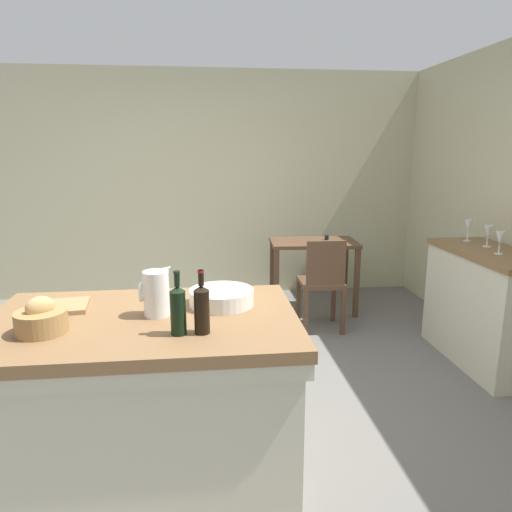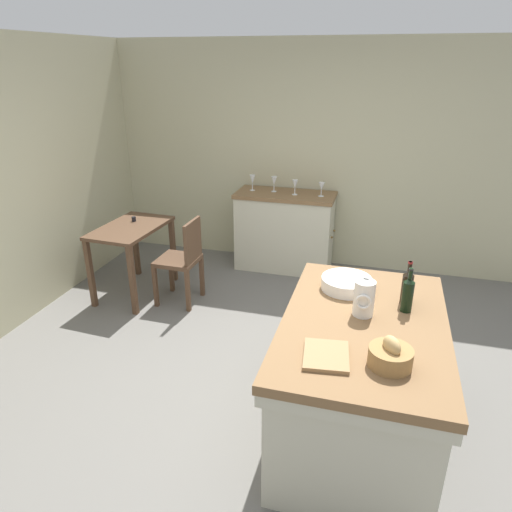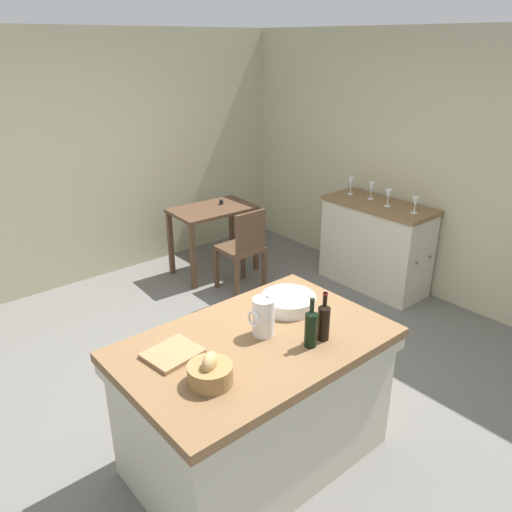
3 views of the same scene
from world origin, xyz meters
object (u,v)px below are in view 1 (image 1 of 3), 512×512
(cutting_board, at_px, (60,307))
(wine_glass_right, at_px, (468,227))
(wooden_chair, at_px, (322,281))
(wash_bowl, at_px, (221,297))
(wine_bottle_amber, at_px, (178,309))
(writing_desk, at_px, (313,253))
(wine_glass_middle, at_px, (488,232))
(pitcher, at_px, (156,293))
(wine_bottle_dark, at_px, (202,308))
(wine_glass_left, at_px, (500,239))
(side_cabinet, at_px, (486,307))
(bread_basket, at_px, (41,320))
(island_table, at_px, (146,391))

(cutting_board, height_order, wine_glass_right, wine_glass_right)
(wooden_chair, bearing_deg, wine_glass_right, -19.14)
(wash_bowl, bearing_deg, wine_bottle_amber, -117.94)
(writing_desk, xyz_separation_m, wine_glass_middle, (1.14, -1.26, 0.42))
(pitcher, bearing_deg, cutting_board, 163.11)
(wine_bottle_dark, bearing_deg, wash_bowl, 75.22)
(cutting_board, height_order, wine_glass_left, wine_glass_left)
(side_cabinet, xyz_separation_m, wash_bowl, (-2.16, -0.91, 0.45))
(wine_bottle_dark, height_order, wine_bottle_amber, same)
(wine_bottle_dark, bearing_deg, pitcher, 131.29)
(bread_basket, relative_size, wine_bottle_amber, 0.78)
(bread_basket, height_order, wine_glass_left, wine_glass_left)
(wash_bowl, xyz_separation_m, cutting_board, (-0.85, 0.02, -0.03))
(writing_desk, distance_m, pitcher, 2.84)
(pitcher, relative_size, cutting_board, 0.96)
(island_table, relative_size, wine_glass_right, 8.53)
(wooden_chair, height_order, pitcher, pitcher)
(wine_bottle_dark, xyz_separation_m, wine_glass_right, (2.29, 1.71, 0.06))
(wine_glass_left, bearing_deg, side_cabinet, 75.09)
(side_cabinet, height_order, wash_bowl, wash_bowl)
(pitcher, bearing_deg, wine_bottle_dark, -48.71)
(wine_glass_right, bearing_deg, wine_glass_left, -95.66)
(wine_bottle_dark, distance_m, wine_glass_left, 2.53)
(island_table, xyz_separation_m, cutting_board, (-0.45, 0.18, 0.42))
(wine_glass_middle, distance_m, wine_glass_right, 0.26)
(bread_basket, bearing_deg, wine_glass_right, 28.20)
(bread_basket, bearing_deg, wine_glass_middle, 24.15)
(writing_desk, relative_size, wine_bottle_dark, 3.12)
(wine_glass_left, bearing_deg, wine_glass_right, 84.34)
(cutting_board, bearing_deg, wash_bowl, -1.62)
(wine_glass_middle, bearing_deg, wine_glass_right, 94.21)
(wooden_chair, height_order, wine_glass_right, wine_glass_right)
(island_table, bearing_deg, wine_bottle_dark, -38.47)
(island_table, distance_m, wine_glass_left, 2.77)
(writing_desk, height_order, bread_basket, bread_basket)
(bread_basket, bearing_deg, side_cabinet, 22.06)
(pitcher, relative_size, wine_bottle_amber, 0.92)
(bread_basket, distance_m, cutting_board, 0.33)
(wine_glass_right, bearing_deg, wooden_chair, 160.86)
(side_cabinet, bearing_deg, wine_glass_right, 87.03)
(wash_bowl, height_order, bread_basket, bread_basket)
(wooden_chair, relative_size, wine_glass_middle, 5.12)
(island_table, bearing_deg, writing_desk, 59.16)
(cutting_board, bearing_deg, pitcher, -16.89)
(wine_bottle_amber, distance_m, wine_glass_middle, 2.82)
(wine_glass_left, distance_m, wine_glass_middle, 0.27)
(island_table, relative_size, wine_glass_left, 9.12)
(wooden_chair, bearing_deg, pitcher, -126.07)
(island_table, xyz_separation_m, wine_glass_right, (2.59, 1.47, 0.59))
(island_table, relative_size, cutting_board, 5.49)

